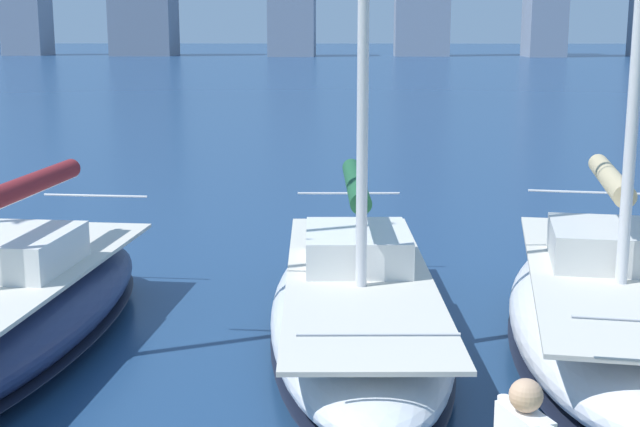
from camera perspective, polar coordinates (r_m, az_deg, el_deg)
sailboat_tan at (r=13.67m, az=18.17°, el=-5.90°), size 4.14×8.59×10.50m
sailboat_forest at (r=13.74m, az=2.46°, el=-5.62°), size 3.04×9.19×11.84m
sailboat_maroon at (r=13.87m, az=-19.53°, el=-5.94°), size 3.32×8.86×10.98m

